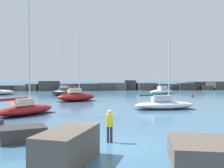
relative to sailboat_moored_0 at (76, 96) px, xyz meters
name	(u,v)px	position (x,y,z in m)	size (l,w,h in m)	color
ground_plane	(112,145)	(2.76, -23.34, -0.72)	(600.00, 600.00, 0.00)	#3D6B8E
open_sea_beyond	(89,84)	(2.76, 88.80, -0.72)	(400.00, 116.00, 0.01)	#2D5B7F
breakwater_jetty	(97,87)	(4.21, 29.02, 0.19)	(68.94, 6.84, 2.56)	#383330
foreground_rocks	(80,142)	(1.13, -24.56, -0.20)	(14.77, 8.97, 1.42)	brown
sailboat_moored_0	(76,96)	(0.00, 0.00, 0.00)	(6.06, 4.31, 9.70)	maroon
sailboat_moored_1	(164,104)	(9.86, -9.82, -0.16)	(6.60, 2.19, 8.05)	white
sailboat_moored_2	(161,91)	(16.48, 12.58, -0.11)	(6.30, 4.76, 7.38)	white
sailboat_moored_4	(64,92)	(-2.63, 10.23, 0.00)	(5.69, 4.37, 9.74)	black
sailboat_moored_6	(25,109)	(-4.16, -12.51, -0.12)	(5.37, 5.56, 10.66)	maroon
mooring_buoy_orange_near	(192,95)	(20.21, 6.34, -0.46)	(0.51, 0.51, 0.71)	red
person_on_rocks	(110,124)	(2.68, -22.79, 0.29)	(0.36, 0.23, 1.79)	#282833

